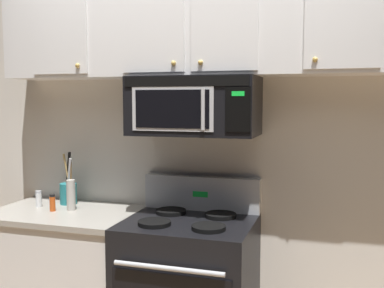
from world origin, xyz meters
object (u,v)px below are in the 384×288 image
at_px(utensil_crock_teal, 68,191).
at_px(pepper_mill, 71,195).
at_px(over_range_microwave, 194,106).
at_px(salt_shaker, 39,199).
at_px(spice_jar, 52,203).

bearing_deg(utensil_crock_teal, pepper_mill, -52.81).
height_order(over_range_microwave, utensil_crock_teal, over_range_microwave).
xyz_separation_m(over_range_microwave, salt_shaker, (-1.06, -0.07, -0.62)).
bearing_deg(over_range_microwave, salt_shaker, -176.08).
height_order(salt_shaker, pepper_mill, pepper_mill).
height_order(over_range_microwave, salt_shaker, over_range_microwave).
bearing_deg(utensil_crock_teal, over_range_microwave, -3.80).
bearing_deg(pepper_mill, salt_shaker, 176.80).
distance_m(over_range_microwave, spice_jar, 1.11).
xyz_separation_m(over_range_microwave, pepper_mill, (-0.81, -0.09, -0.58)).
height_order(utensil_crock_teal, pepper_mill, utensil_crock_teal).
bearing_deg(salt_shaker, spice_jar, -25.49).
xyz_separation_m(utensil_crock_teal, salt_shaker, (-0.14, -0.13, -0.04)).
bearing_deg(pepper_mill, over_range_microwave, 6.16).
xyz_separation_m(salt_shaker, pepper_mill, (0.26, -0.01, 0.05)).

